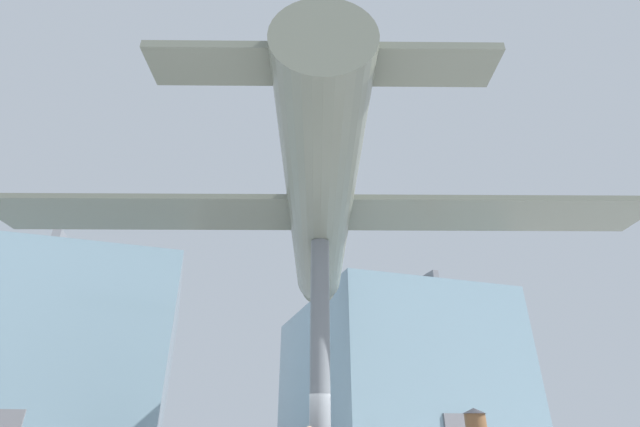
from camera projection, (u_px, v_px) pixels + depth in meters
glass_pavilion_left at (62, 367)px, 23.91m from camera, size 11.41×16.08×9.98m
glass_pavilion_right at (386, 378)px, 29.28m from camera, size 11.41×16.08×9.98m
support_pylon_central at (320, 356)px, 12.02m from camera, size 0.57×0.57×6.97m
suspended_airplane at (320, 216)px, 14.25m from camera, size 21.12×15.87×3.20m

